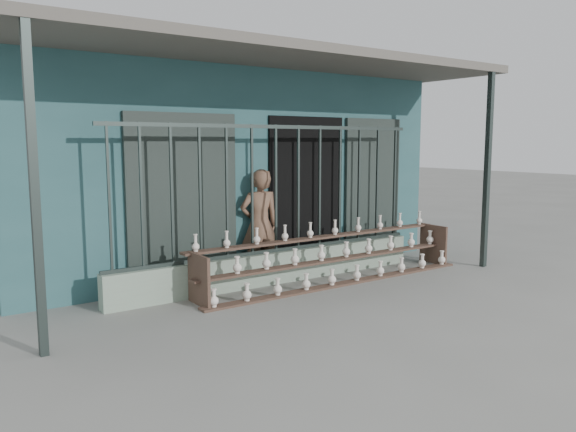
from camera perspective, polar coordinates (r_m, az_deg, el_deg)
ground at (r=7.13m, az=4.66°, el=-8.86°), size 60.00×60.00×0.00m
workshop_building at (r=10.46m, az=-10.21°, el=5.28°), size 7.40×6.60×3.21m
parapet_wall at (r=8.09m, az=-1.22°, el=-5.22°), size 5.00×0.20×0.45m
security_fence at (r=7.91m, az=-1.25°, el=2.74°), size 5.00×0.04×1.80m
shelf_rack at (r=8.17m, az=4.72°, el=-4.18°), size 4.50×0.68×0.85m
elderly_woman at (r=8.20m, az=-2.91°, el=-0.89°), size 0.66×0.49×1.62m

